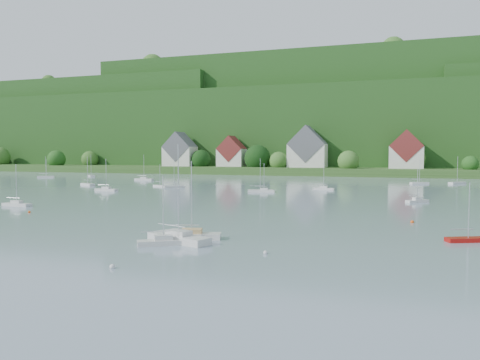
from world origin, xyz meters
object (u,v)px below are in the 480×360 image
object	(u,v)px
near_sailboat_2	(192,235)
near_sailboat_6	(17,204)
near_sailboat_4	(179,237)
near_sailboat_7	(468,239)
near_sailboat_3	(163,241)

from	to	relation	value
near_sailboat_2	near_sailboat_6	xyz separation A→B (m)	(-42.07, 19.01, -0.03)
near_sailboat_2	near_sailboat_6	bearing A→B (deg)	140.22
near_sailboat_2	near_sailboat_6	distance (m)	46.16
near_sailboat_4	near_sailboat_7	bearing A→B (deg)	39.57
near_sailboat_6	near_sailboat_7	bearing A→B (deg)	-7.35
near_sailboat_2	near_sailboat_4	bearing A→B (deg)	-121.20
near_sailboat_2	near_sailboat_4	world-z (taller)	near_sailboat_4
near_sailboat_4	near_sailboat_2	bearing A→B (deg)	95.56
near_sailboat_4	near_sailboat_6	xyz separation A→B (m)	(-41.49, 21.07, -0.09)
near_sailboat_7	near_sailboat_3	bearing A→B (deg)	177.60
near_sailboat_3	near_sailboat_6	size ratio (longest dim) A/B	0.96
near_sailboat_2	near_sailboat_7	bearing A→B (deg)	-0.64
near_sailboat_6	near_sailboat_7	world-z (taller)	near_sailboat_6
near_sailboat_2	near_sailboat_3	xyz separation A→B (m)	(-1.40, -3.97, -0.04)
near_sailboat_3	near_sailboat_4	bearing A→B (deg)	33.76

